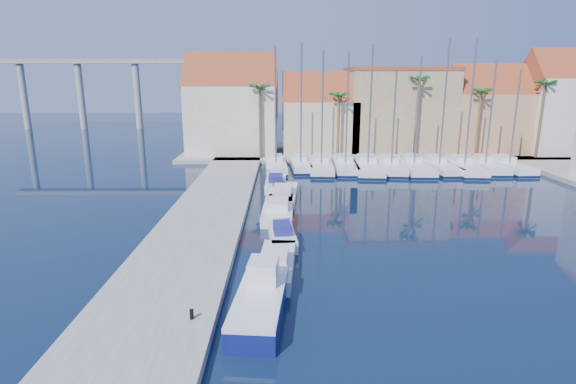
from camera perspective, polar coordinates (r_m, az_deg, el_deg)
name	(u,v)px	position (r m, az deg, el deg)	size (l,w,h in m)	color
ground	(361,350)	(19.09, 9.26, -19.17)	(260.00, 260.00, 0.00)	black
quay_west	(197,232)	(31.48, -11.49, -5.01)	(6.00, 77.00, 0.50)	gray
shore_north	(374,152)	(65.81, 10.88, 5.00)	(54.00, 16.00, 0.50)	gray
bollard	(192,314)	(20.19, -12.14, -14.94)	(0.18, 0.18, 0.44)	black
fishing_boat	(260,299)	(20.98, -3.52, -13.45)	(2.63, 6.39, 2.18)	navy
motorboat_west_0	(276,264)	(25.08, -1.53, -9.16)	(2.31, 6.08, 1.40)	white
motorboat_west_1	(282,234)	(29.68, -0.79, -5.38)	(2.03, 5.15, 1.40)	white
motorboat_west_2	(278,209)	(35.37, -1.28, -2.15)	(2.50, 7.23, 1.40)	white
motorboat_west_3	(283,194)	(39.86, -0.61, -0.26)	(2.77, 7.20, 1.40)	white
motorboat_west_4	(276,183)	(44.24, -1.56, 1.19)	(2.01, 6.05, 1.40)	white
sailboat_0	(276,164)	(53.17, -1.57, 3.52)	(2.86, 9.19, 13.96)	white
sailboat_1	(300,164)	(53.40, 1.58, 3.60)	(2.62, 8.24, 14.32)	white
sailboat_2	(321,165)	(52.87, 4.23, 3.39)	(3.09, 10.13, 13.48)	white
sailboat_3	(345,165)	(53.54, 7.24, 3.45)	(3.07, 10.02, 13.39)	white
sailboat_4	(367,166)	(53.47, 10.03, 3.32)	(3.89, 11.44, 14.07)	white
sailboat_5	(390,166)	(53.94, 12.89, 3.27)	(3.36, 9.86, 11.49)	white
sailboat_6	(413,165)	(54.90, 15.56, 3.29)	(3.41, 11.23, 12.87)	white
sailboat_7	(437,165)	(55.62, 18.41, 3.26)	(3.22, 9.99, 14.78)	white
sailboat_8	(463,166)	(56.17, 21.33, 3.10)	(3.60, 10.59, 14.67)	white
sailboat_9	(483,165)	(57.87, 23.55, 3.18)	(2.55, 9.50, 12.62)	white
sailboat_10	(507,165)	(58.75, 26.03, 3.06)	(2.83, 9.36, 11.53)	white
building_0	(233,108)	(63.20, -7.03, 10.50)	(12.30, 9.00, 13.50)	beige
building_1	(320,117)	(63.11, 4.04, 9.45)	(10.30, 8.00, 11.00)	tan
building_2	(397,110)	(65.82, 13.73, 10.12)	(14.20, 10.20, 11.50)	#9E8961
building_3	(485,113)	(68.84, 23.76, 9.17)	(10.30, 8.00, 12.00)	tan
building_4	(555,105)	(72.06, 30.80, 9.44)	(8.30, 8.00, 14.00)	white
palm_0	(260,90)	(57.78, -3.62, 12.78)	(2.60, 2.60, 10.15)	brown
palm_1	(339,98)	(58.17, 6.50, 11.80)	(2.60, 2.60, 9.15)	brown
palm_2	(419,82)	(60.17, 16.30, 13.21)	(2.60, 2.60, 11.15)	brown
palm_3	(481,94)	(62.93, 23.34, 11.37)	(2.60, 2.60, 9.65)	brown
palm_4	(545,86)	(66.50, 29.86, 11.57)	(2.60, 2.60, 10.65)	brown
viaduct	(112,80)	(104.11, -21.44, 13.11)	(48.00, 2.20, 14.45)	#9E9E99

